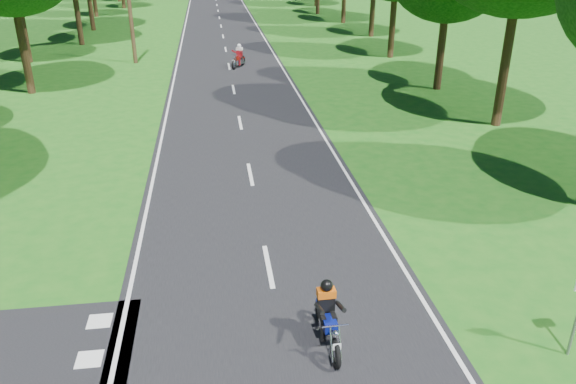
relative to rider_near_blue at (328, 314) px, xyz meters
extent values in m
plane|color=#185A14|center=(-0.87, 1.04, -0.71)|extent=(160.00, 160.00, 0.00)
cube|color=black|center=(-0.87, 51.04, -0.70)|extent=(7.00, 140.00, 0.02)
cube|color=silver|center=(-0.87, 3.04, -0.68)|extent=(0.12, 2.00, 0.01)
cube|color=silver|center=(-0.87, 9.04, -0.68)|extent=(0.12, 2.00, 0.01)
cube|color=silver|center=(-0.87, 15.04, -0.68)|extent=(0.12, 2.00, 0.01)
cube|color=silver|center=(-0.87, 21.04, -0.68)|extent=(0.12, 2.00, 0.01)
cube|color=silver|center=(-0.87, 27.04, -0.68)|extent=(0.12, 2.00, 0.01)
cube|color=silver|center=(-0.87, 33.04, -0.68)|extent=(0.12, 2.00, 0.01)
cube|color=silver|center=(-0.87, 39.04, -0.68)|extent=(0.12, 2.00, 0.01)
cube|color=silver|center=(-0.87, 45.04, -0.68)|extent=(0.12, 2.00, 0.01)
cube|color=silver|center=(-0.87, 51.04, -0.68)|extent=(0.12, 2.00, 0.01)
cube|color=silver|center=(-0.87, 57.04, -0.68)|extent=(0.12, 2.00, 0.01)
cube|color=silver|center=(-0.87, 63.04, -0.68)|extent=(0.12, 2.00, 0.01)
cube|color=silver|center=(-0.87, 69.04, -0.68)|extent=(0.12, 2.00, 0.01)
cube|color=silver|center=(-4.17, 51.04, -0.68)|extent=(0.10, 140.00, 0.01)
cube|color=silver|center=(2.43, 51.04, -0.68)|extent=(0.10, 140.00, 0.01)
cube|color=silver|center=(-4.67, 0.14, -0.68)|extent=(0.50, 0.50, 0.01)
cube|color=silver|center=(-4.67, 1.34, -0.68)|extent=(0.50, 0.50, 0.01)
cylinder|color=black|center=(-11.45, 21.79, 1.25)|extent=(0.40, 0.40, 3.91)
cylinder|color=black|center=(-13.81, 30.22, 1.19)|extent=(0.40, 0.40, 3.79)
cylinder|color=black|center=(-11.70, 36.63, 1.45)|extent=(0.40, 0.40, 4.32)
cylinder|color=black|center=(-12.13, 44.13, 1.50)|extent=(0.40, 0.40, 4.40)
cylinder|color=black|center=(-13.48, 53.81, 0.89)|extent=(0.40, 0.40, 3.20)
cylinder|color=black|center=(10.19, 13.23, 1.57)|extent=(0.40, 0.40, 4.56)
cylinder|color=black|center=(10.05, 19.73, 1.04)|extent=(0.40, 0.40, 3.49)
cylinder|color=black|center=(10.19, 28.61, 1.14)|extent=(0.40, 0.40, 3.69)
cylinder|color=black|center=(11.30, 37.45, 1.17)|extent=(0.40, 0.40, 3.74)
cylinder|color=black|center=(9.68, 52.95, 0.75)|extent=(0.40, 0.40, 2.91)
camera|label=1|loc=(-2.01, -8.87, 6.77)|focal=35.00mm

